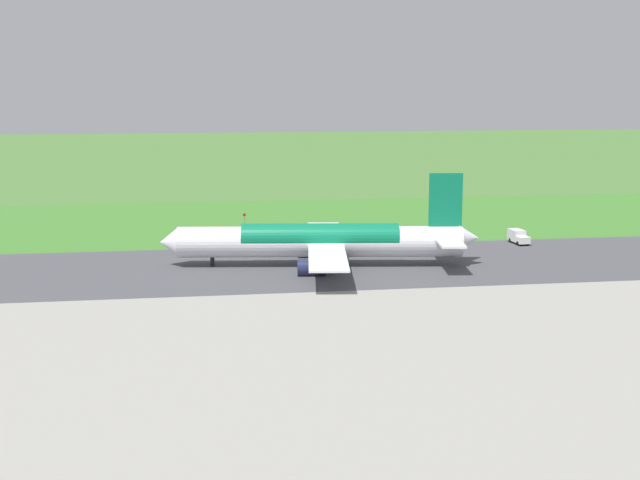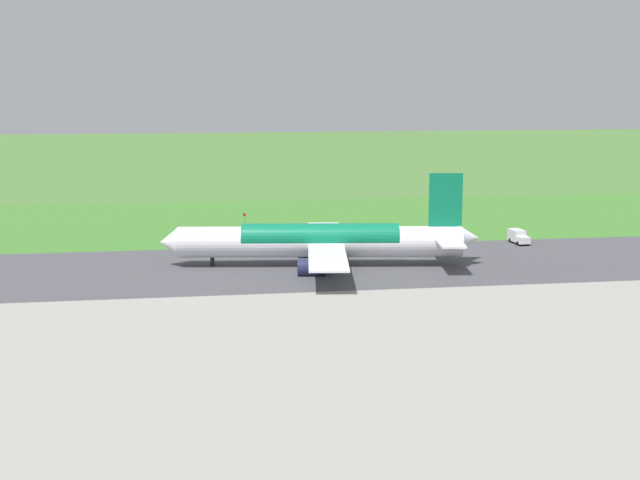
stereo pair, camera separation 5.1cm
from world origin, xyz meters
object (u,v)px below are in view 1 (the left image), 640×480
object	(u,v)px
airliner_main	(322,241)
service_truck_baggage	(518,237)
traffic_cone_orange	(220,226)
no_stopping_sign	(244,219)

from	to	relation	value
airliner_main	service_truck_baggage	world-z (taller)	airliner_main
airliner_main	traffic_cone_orange	bearing A→B (deg)	-70.32
service_truck_baggage	traffic_cone_orange	world-z (taller)	service_truck_baggage
service_truck_baggage	no_stopping_sign	xyz separation A→B (m)	(50.90, -28.12, 0.31)
no_stopping_sign	service_truck_baggage	bearing A→B (deg)	151.08
no_stopping_sign	traffic_cone_orange	distance (m)	5.43
airliner_main	service_truck_baggage	distance (m)	43.37
no_stopping_sign	traffic_cone_orange	xyz separation A→B (m)	(5.22, -0.32, -1.44)
airliner_main	no_stopping_sign	bearing A→B (deg)	-76.56
airliner_main	service_truck_baggage	xyz separation A→B (m)	(-40.63, -14.86, -2.95)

